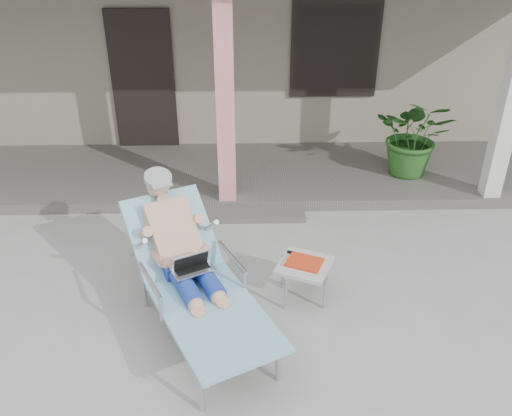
{
  "coord_description": "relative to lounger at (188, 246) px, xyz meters",
  "views": [
    {
      "loc": [
        0.21,
        -4.19,
        3.55
      ],
      "look_at": [
        0.33,
        0.6,
        0.85
      ],
      "focal_mm": 38.0,
      "sensor_mm": 36.0,
      "label": 1
    }
  ],
  "objects": [
    {
      "name": "ground",
      "position": [
        0.29,
        0.1,
        -0.85
      ],
      "size": [
        60.0,
        60.0,
        0.0
      ],
      "primitive_type": "plane",
      "color": "#9E9E99",
      "rests_on": "ground"
    },
    {
      "name": "house",
      "position": [
        0.3,
        6.59,
        0.81
      ],
      "size": [
        10.4,
        5.4,
        3.3
      ],
      "color": "gray",
      "rests_on": "ground"
    },
    {
      "name": "porch_deck",
      "position": [
        0.29,
        3.1,
        -0.78
      ],
      "size": [
        10.0,
        2.0,
        0.15
      ],
      "primitive_type": "cube",
      "color": "#605B56",
      "rests_on": "ground"
    },
    {
      "name": "porch_step",
      "position": [
        0.29,
        1.95,
        -0.82
      ],
      "size": [
        2.0,
        0.3,
        0.07
      ],
      "primitive_type": "cube",
      "color": "#605B56",
      "rests_on": "ground"
    },
    {
      "name": "lounger",
      "position": [
        0.0,
        0.0,
        0.0
      ],
      "size": [
        1.62,
        2.19,
        1.38
      ],
      "rotation": [
        0.0,
        0.0,
        0.46
      ],
      "color": "#B7B7BC",
      "rests_on": "ground"
    },
    {
      "name": "side_table",
      "position": [
        1.1,
        0.33,
        -0.48
      ],
      "size": [
        0.65,
        0.65,
        0.44
      ],
      "rotation": [
        0.0,
        0.0,
        -0.42
      ],
      "color": "#BAB9B4",
      "rests_on": "ground"
    },
    {
      "name": "potted_palm",
      "position": [
        2.9,
        2.91,
        -0.13
      ],
      "size": [
        1.32,
        1.25,
        1.15
      ],
      "primitive_type": "imported",
      "rotation": [
        0.0,
        0.0,
        -0.43
      ],
      "color": "#26591E",
      "rests_on": "porch_deck"
    }
  ]
}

